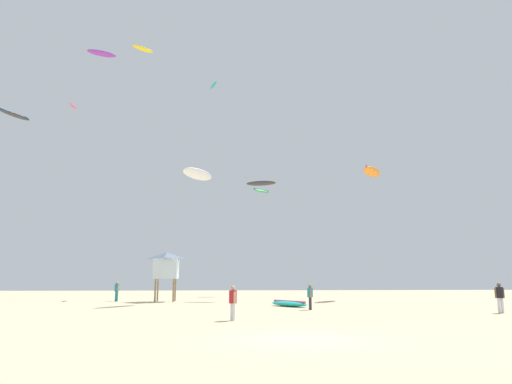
{
  "coord_description": "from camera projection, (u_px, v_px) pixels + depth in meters",
  "views": [
    {
      "loc": [
        -2.54,
        -15.57,
        1.99
      ],
      "look_at": [
        0.0,
        21.23,
        8.82
      ],
      "focal_mm": 32.54,
      "sensor_mm": 36.0,
      "label": 1
    }
  ],
  "objects": [
    {
      "name": "kite_aloft_4",
      "position": [
        102.0,
        53.0,
        44.78
      ],
      "size": [
        2.8,
        1.76,
        0.48
      ],
      "color": "purple"
    },
    {
      "name": "kite_aloft_2",
      "position": [
        14.0,
        115.0,
        38.61
      ],
      "size": [
        2.11,
        3.05,
        0.38
      ],
      "color": "#2D2D33"
    },
    {
      "name": "person_midground",
      "position": [
        117.0,
        290.0,
        39.66
      ],
      "size": [
        0.41,
        0.45,
        1.69
      ],
      "rotation": [
        0.0,
        0.0,
        3.87
      ],
      "color": "teal",
      "rests_on": "ground"
    },
    {
      "name": "kite_aloft_1",
      "position": [
        214.0,
        85.0,
        54.57
      ],
      "size": [
        1.22,
        2.31,
        0.57
      ],
      "color": "#19B29E"
    },
    {
      "name": "kite_aloft_5",
      "position": [
        73.0,
        106.0,
        52.77
      ],
      "size": [
        0.67,
        2.05,
        0.43
      ],
      "color": "#E5598C"
    },
    {
      "name": "person_foreground",
      "position": [
        233.0,
        300.0,
        21.96
      ],
      "size": [
        0.37,
        0.5,
        1.62
      ],
      "rotation": [
        0.0,
        0.0,
        0.39
      ],
      "color": "silver",
      "rests_on": "ground"
    },
    {
      "name": "kite_grounded_near",
      "position": [
        289.0,
        304.0,
        32.42
      ],
      "size": [
        2.79,
        3.55,
        0.44
      ],
      "color": "#19B29E",
      "rests_on": "ground"
    },
    {
      "name": "person_right",
      "position": [
        500.0,
        295.0,
        26.67
      ],
      "size": [
        0.56,
        0.38,
        1.7
      ],
      "rotation": [
        0.0,
        0.0,
        4.68
      ],
      "color": "silver",
      "rests_on": "ground"
    },
    {
      "name": "kite_aloft_8",
      "position": [
        372.0,
        172.0,
        46.38
      ],
      "size": [
        3.49,
        4.44,
        0.8
      ],
      "color": "orange"
    },
    {
      "name": "kite_aloft_6",
      "position": [
        261.0,
        191.0,
        55.49
      ],
      "size": [
        2.47,
        2.32,
        0.52
      ],
      "color": "green"
    },
    {
      "name": "ground_plane",
      "position": [
        301.0,
        340.0,
        15.08
      ],
      "size": [
        120.0,
        120.0,
        0.0
      ],
      "primitive_type": "plane",
      "color": "#C6B28C"
    },
    {
      "name": "kite_aloft_3",
      "position": [
        143.0,
        49.0,
        41.38
      ],
      "size": [
        1.95,
        1.71,
        0.29
      ],
      "color": "yellow"
    },
    {
      "name": "lifeguard_tower",
      "position": [
        166.0,
        265.0,
        39.72
      ],
      "size": [
        2.3,
        2.3,
        4.15
      ],
      "color": "#8C704C",
      "rests_on": "ground"
    },
    {
      "name": "person_left",
      "position": [
        310.0,
        295.0,
        29.27
      ],
      "size": [
        0.36,
        0.52,
        1.58
      ],
      "rotation": [
        0.0,
        0.0,
        0.02
      ],
      "color": "#2D2D33",
      "rests_on": "ground"
    },
    {
      "name": "kite_aloft_7",
      "position": [
        261.0,
        183.0,
        44.78
      ],
      "size": [
        3.03,
        1.65,
        0.52
      ],
      "color": "#2D2D33"
    },
    {
      "name": "kite_aloft_0",
      "position": [
        198.0,
        174.0,
        38.63
      ],
      "size": [
        3.04,
        4.02,
        0.95
      ],
      "color": "white"
    }
  ]
}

